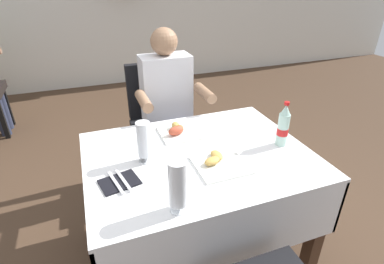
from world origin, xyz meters
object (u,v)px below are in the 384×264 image
plate_far_diner (178,131)px  beer_glass_middle (178,187)px  plate_near_camera (218,163)px  napkin_cutlery_set (119,182)px  main_dining_table (198,179)px  beer_glass_left (144,142)px  cola_bottle_primary (283,127)px  chair_far_diner_seat (160,120)px  seated_diner_far (169,105)px

plate_far_diner → beer_glass_middle: 0.65m
plate_near_camera → napkin_cutlery_set: plate_near_camera is taller
main_dining_table → beer_glass_left: 0.39m
plate_near_camera → plate_far_diner: 0.39m
beer_glass_middle → cola_bottle_primary: cola_bottle_primary is taller
plate_near_camera → beer_glass_left: bearing=154.5°
chair_far_diner_seat → plate_near_camera: size_ratio=3.88×
main_dining_table → plate_near_camera: plate_near_camera is taller
beer_glass_left → napkin_cutlery_set: beer_glass_left is taller
chair_far_diner_seat → beer_glass_left: size_ratio=4.44×
plate_far_diner → napkin_cutlery_set: plate_far_diner is taller
cola_bottle_primary → chair_far_diner_seat: bearing=117.0°
main_dining_table → plate_far_diner: (-0.03, 0.25, 0.18)m
seated_diner_far → plate_far_diner: bearing=-99.6°
plate_far_diner → cola_bottle_primary: cola_bottle_primary is taller
main_dining_table → plate_far_diner: size_ratio=5.07×
plate_near_camera → cola_bottle_primary: (0.41, 0.06, 0.10)m
beer_glass_left → cola_bottle_primary: 0.75m
beer_glass_middle → cola_bottle_primary: (0.69, 0.30, -0.01)m
beer_glass_middle → plate_near_camera: bearing=39.9°
plate_near_camera → plate_far_diner: bearing=103.0°
main_dining_table → chair_far_diner_seat: size_ratio=1.21×
plate_far_diner → seated_diner_far: bearing=80.4°
beer_glass_left → cola_bottle_primary: (0.74, -0.10, 0.00)m
beer_glass_middle → plate_far_diner: bearing=72.1°
plate_far_diner → cola_bottle_primary: size_ratio=0.90×
chair_far_diner_seat → plate_far_diner: (-0.03, -0.60, 0.20)m
main_dining_table → plate_near_camera: size_ratio=4.69×
beer_glass_left → napkin_cutlery_set: (-0.15, -0.13, -0.10)m
plate_near_camera → napkin_cutlery_set: (-0.48, 0.02, -0.01)m
chair_far_diner_seat → seated_diner_far: seated_diner_far is taller
plate_near_camera → napkin_cutlery_set: 0.48m
beer_glass_middle → beer_glass_left: bearing=96.8°
cola_bottle_primary → napkin_cutlery_set: size_ratio=1.30×
beer_glass_middle → napkin_cutlery_set: 0.35m
seated_diner_far → plate_near_camera: size_ratio=5.04×
chair_far_diner_seat → beer_glass_left: (-0.28, -0.81, 0.29)m
seated_diner_far → beer_glass_middle: 1.15m
plate_far_diner → napkin_cutlery_set: (-0.40, -0.35, -0.01)m
seated_diner_far → beer_glass_left: size_ratio=5.77×
napkin_cutlery_set → cola_bottle_primary: bearing=2.4°
beer_glass_middle → napkin_cutlery_set: beer_glass_middle is taller
main_dining_table → cola_bottle_primary: (0.46, -0.07, 0.28)m
seated_diner_far → plate_near_camera: bearing=-89.7°
seated_diner_far → plate_far_diner: (-0.08, -0.49, 0.04)m
main_dining_table → chair_far_diner_seat: bearing=90.0°
chair_far_diner_seat → plate_near_camera: bearing=-86.8°
main_dining_table → cola_bottle_primary: bearing=-8.4°
plate_near_camera → cola_bottle_primary: cola_bottle_primary is taller
seated_diner_far → plate_far_diner: seated_diner_far is taller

